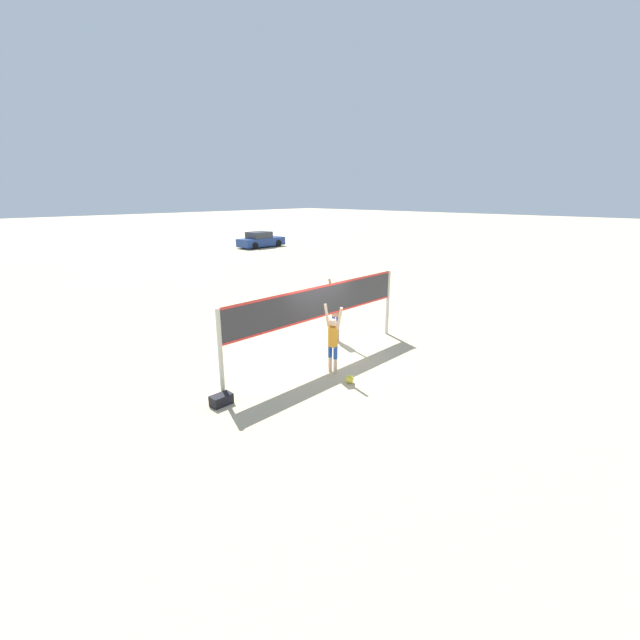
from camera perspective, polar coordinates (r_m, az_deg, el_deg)
The scene contains 7 objects.
ground_plane at distance 13.33m, azimuth 0.00°, elevation -5.29°, with size 200.00×200.00×0.00m, color #C6B28C.
volleyball_net at distance 12.81m, azimuth 0.00°, elevation 1.62°, with size 7.21×0.12×2.33m.
player_spiker at distance 12.05m, azimuth 1.73°, elevation -2.44°, with size 0.28×0.69×1.99m.
player_blocker at distance 14.72m, azimuth 2.12°, elevation 1.47°, with size 0.28×0.71×2.15m.
volleyball at distance 11.75m, azimuth 3.99°, elevation -7.86°, with size 0.22×0.22×0.22m.
gear_bag at distance 10.85m, azimuth -13.02°, elevation -10.32°, with size 0.53×0.31×0.26m.
parked_car_near at distance 41.84m, azimuth -7.92°, elevation 10.48°, with size 4.63×1.93×1.47m.
Camera 1 is at (-8.96, -8.53, 4.96)m, focal length 24.00 mm.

